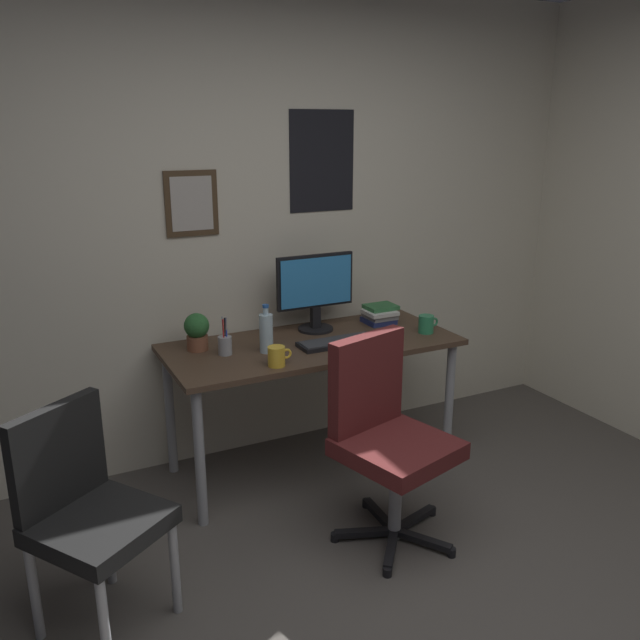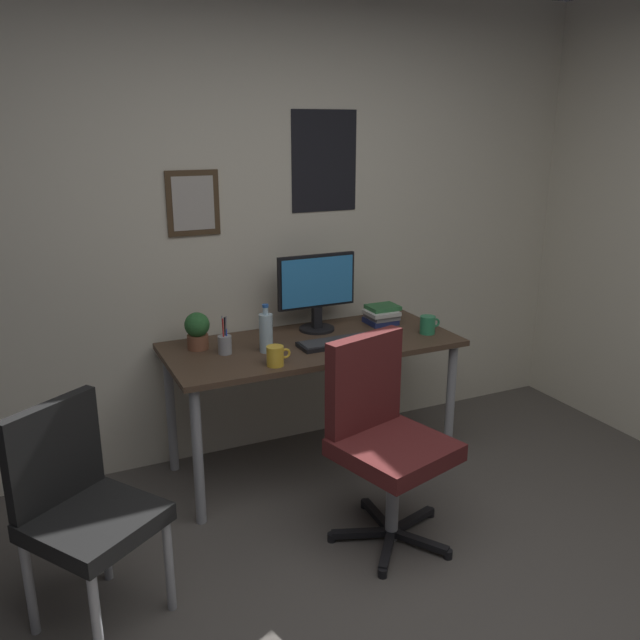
% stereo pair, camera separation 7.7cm
% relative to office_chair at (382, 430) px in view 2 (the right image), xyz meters
% --- Properties ---
extents(wall_back, '(4.40, 0.10, 2.60)m').
position_rel_office_chair_xyz_m(wall_back, '(-0.20, 1.14, 0.77)').
color(wall_back, beige).
rests_on(wall_back, ground_plane).
extents(desk, '(1.57, 0.69, 0.74)m').
position_rel_office_chair_xyz_m(desk, '(-0.02, 0.71, 0.13)').
color(desk, '#4C3828').
rests_on(desk, ground_plane).
extents(office_chair, '(0.58, 0.59, 0.95)m').
position_rel_office_chair_xyz_m(office_chair, '(0.00, 0.00, 0.00)').
color(office_chair, '#591E1E').
rests_on(office_chair, ground_plane).
extents(side_chair, '(0.58, 0.58, 0.88)m').
position_rel_office_chair_xyz_m(side_chair, '(-1.30, -0.00, -0.03)').
color(side_chair, black).
rests_on(side_chair, ground_plane).
extents(monitor, '(0.46, 0.20, 0.43)m').
position_rel_office_chair_xyz_m(monitor, '(0.09, 0.90, 0.45)').
color(monitor, black).
rests_on(monitor, desk).
extents(keyboard, '(0.43, 0.15, 0.03)m').
position_rel_office_chair_xyz_m(keyboard, '(0.08, 0.62, 0.22)').
color(keyboard, black).
rests_on(keyboard, desk).
extents(computer_mouse, '(0.06, 0.11, 0.04)m').
position_rel_office_chair_xyz_m(computer_mouse, '(0.38, 0.59, 0.23)').
color(computer_mouse, black).
rests_on(computer_mouse, desk).
extents(water_bottle, '(0.07, 0.07, 0.25)m').
position_rel_office_chair_xyz_m(water_bottle, '(-0.30, 0.67, 0.32)').
color(water_bottle, silver).
rests_on(water_bottle, desk).
extents(coffee_mug_near, '(0.12, 0.08, 0.10)m').
position_rel_office_chair_xyz_m(coffee_mug_near, '(-0.33, 0.46, 0.26)').
color(coffee_mug_near, yellow).
rests_on(coffee_mug_near, desk).
extents(coffee_mug_far, '(0.12, 0.09, 0.10)m').
position_rel_office_chair_xyz_m(coffee_mug_far, '(0.62, 0.58, 0.26)').
color(coffee_mug_far, '#2D8C59').
rests_on(coffee_mug_far, desk).
extents(potted_plant, '(0.13, 0.13, 0.20)m').
position_rel_office_chair_xyz_m(potted_plant, '(-0.61, 0.87, 0.31)').
color(potted_plant, brown).
rests_on(potted_plant, desk).
extents(pen_cup, '(0.07, 0.07, 0.20)m').
position_rel_office_chair_xyz_m(pen_cup, '(-0.50, 0.73, 0.26)').
color(pen_cup, '#9EA0A5').
rests_on(pen_cup, desk).
extents(book_stack_left, '(0.20, 0.18, 0.10)m').
position_rel_office_chair_xyz_m(book_stack_left, '(0.49, 0.85, 0.26)').
color(book_stack_left, navy).
rests_on(book_stack_left, desk).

